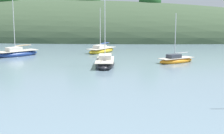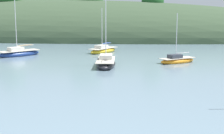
% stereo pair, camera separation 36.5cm
% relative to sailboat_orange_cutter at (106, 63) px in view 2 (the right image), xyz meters
% --- Properties ---
extents(far_shoreline_hill, '(150.00, 36.00, 22.21)m').
position_rel_sailboat_orange_cutter_xyz_m(far_shoreline_hill, '(-23.29, 43.48, -0.32)').
color(far_shoreline_hill, '#384C33').
rests_on(far_shoreline_hill, ground).
extents(sailboat_orange_cutter, '(2.76, 6.57, 9.43)m').
position_rel_sailboat_orange_cutter_xyz_m(sailboat_orange_cutter, '(0.00, 0.00, 0.00)').
color(sailboat_orange_cutter, '#232328').
rests_on(sailboat_orange_cutter, ground).
extents(sailboat_yellow_far, '(5.59, 6.22, 8.35)m').
position_rel_sailboat_orange_cutter_xyz_m(sailboat_yellow_far, '(-13.57, 7.45, -0.00)').
color(sailboat_yellow_far, navy).
rests_on(sailboat_yellow_far, ground).
extents(sailboat_navy_dinghy, '(5.00, 4.33, 6.20)m').
position_rel_sailboat_orange_cutter_xyz_m(sailboat_navy_dinghy, '(8.32, 3.61, -0.07)').
color(sailboat_navy_dinghy, orange).
rests_on(sailboat_navy_dinghy, ground).
extents(sailboat_black_sloop, '(4.44, 6.12, 6.99)m').
position_rel_sailboat_orange_cutter_xyz_m(sailboat_black_sloop, '(-2.24, 12.74, -0.03)').
color(sailboat_black_sloop, gold).
rests_on(sailboat_black_sloop, ground).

